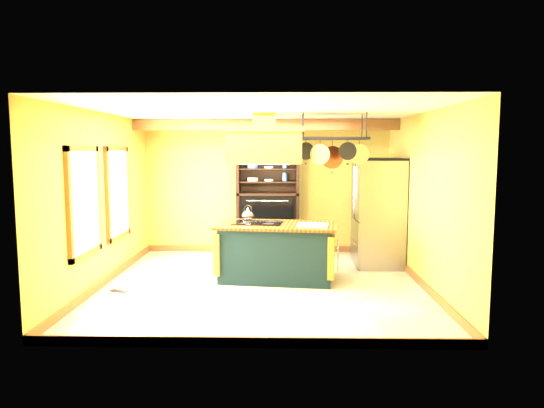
{
  "coord_description": "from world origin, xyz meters",
  "views": [
    {
      "loc": [
        0.3,
        -7.49,
        2.12
      ],
      "look_at": [
        0.15,
        0.3,
        1.25
      ],
      "focal_mm": 32.0,
      "sensor_mm": 36.0,
      "label": 1
    }
  ],
  "objects_px": {
    "pot_rack": "(333,145)",
    "refrigerator": "(378,215)",
    "kitchen_island": "(277,251)",
    "range_hood": "(264,144)",
    "hutch": "(268,212)"
  },
  "relations": [
    {
      "from": "range_hood",
      "to": "pot_rack",
      "type": "xyz_separation_m",
      "value": [
        1.1,
        0.01,
        -0.03
      ]
    },
    {
      "from": "range_hood",
      "to": "pot_rack",
      "type": "relative_size",
      "value": 1.07
    },
    {
      "from": "kitchen_island",
      "to": "range_hood",
      "type": "height_order",
      "value": "range_hood"
    },
    {
      "from": "kitchen_island",
      "to": "range_hood",
      "type": "distance_m",
      "value": 1.76
    },
    {
      "from": "range_hood",
      "to": "kitchen_island",
      "type": "bearing_deg",
      "value": 0.26
    },
    {
      "from": "kitchen_island",
      "to": "refrigerator",
      "type": "relative_size",
      "value": 1.06
    },
    {
      "from": "pot_rack",
      "to": "refrigerator",
      "type": "height_order",
      "value": "pot_rack"
    },
    {
      "from": "hutch",
      "to": "pot_rack",
      "type": "bearing_deg",
      "value": -60.33
    },
    {
      "from": "kitchen_island",
      "to": "pot_rack",
      "type": "bearing_deg",
      "value": 7.39
    },
    {
      "from": "refrigerator",
      "to": "hutch",
      "type": "relative_size",
      "value": 0.88
    },
    {
      "from": "range_hood",
      "to": "hutch",
      "type": "height_order",
      "value": "range_hood"
    },
    {
      "from": "pot_rack",
      "to": "refrigerator",
      "type": "relative_size",
      "value": 0.61
    },
    {
      "from": "kitchen_island",
      "to": "range_hood",
      "type": "xyz_separation_m",
      "value": [
        -0.2,
        -0.0,
        1.75
      ]
    },
    {
      "from": "kitchen_island",
      "to": "refrigerator",
      "type": "height_order",
      "value": "refrigerator"
    },
    {
      "from": "pot_rack",
      "to": "hutch",
      "type": "bearing_deg",
      "value": 119.67
    }
  ]
}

